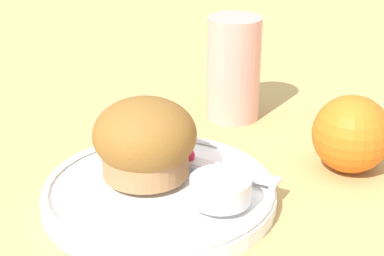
{
  "coord_description": "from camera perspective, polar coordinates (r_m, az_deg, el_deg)",
  "views": [
    {
      "loc": [
        0.42,
        -0.26,
        0.3
      ],
      "look_at": [
        -0.03,
        0.04,
        0.06
      ],
      "focal_mm": 60.0,
      "sensor_mm": 36.0,
      "label": 1
    }
  ],
  "objects": [
    {
      "name": "ground_plane",
      "position": [
        0.58,
        -1.36,
        -6.73
      ],
      "size": [
        3.0,
        3.0,
        0.0
      ],
      "primitive_type": "plane",
      "color": "tan"
    },
    {
      "name": "plate",
      "position": [
        0.58,
        -2.92,
        -5.75
      ],
      "size": [
        0.21,
        0.21,
        0.02
      ],
      "color": "white",
      "rests_on": "ground_plane"
    },
    {
      "name": "muffin",
      "position": [
        0.58,
        -4.21,
        -1.12
      ],
      "size": [
        0.09,
        0.09,
        0.07
      ],
      "color": "#9E7047",
      "rests_on": "plate"
    },
    {
      "name": "orange_fruit",
      "position": [
        0.64,
        13.99,
        -0.52
      ],
      "size": [
        0.08,
        0.08,
        0.08
      ],
      "color": "orange",
      "rests_on": "ground_plane"
    },
    {
      "name": "berry_pair",
      "position": [
        0.61,
        -0.74,
        -2.23
      ],
      "size": [
        0.03,
        0.01,
        0.01
      ],
      "color": "#B7192D",
      "rests_on": "plate"
    },
    {
      "name": "butter_knife",
      "position": [
        0.6,
        0.84,
        -3.21
      ],
      "size": [
        0.14,
        0.09,
        0.0
      ],
      "rotation": [
        0.0,
        0.0,
        0.5
      ],
      "color": "silver",
      "rests_on": "plate"
    },
    {
      "name": "juice_glass",
      "position": [
        0.74,
        3.72,
        5.3
      ],
      "size": [
        0.06,
        0.06,
        0.12
      ],
      "color": "#E5998C",
      "rests_on": "ground_plane"
    },
    {
      "name": "cream_ramekin",
      "position": [
        0.54,
        2.56,
        -5.35
      ],
      "size": [
        0.05,
        0.05,
        0.02
      ],
      "color": "silver",
      "rests_on": "plate"
    }
  ]
}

